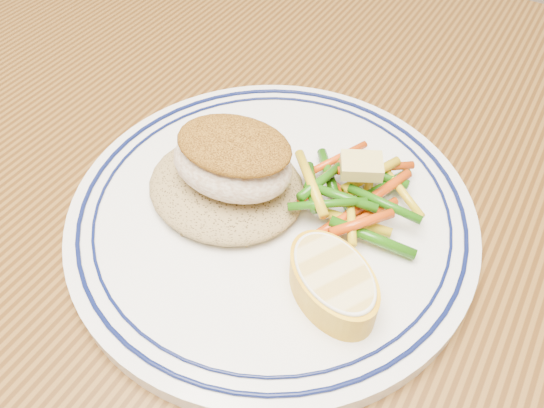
{
  "coord_description": "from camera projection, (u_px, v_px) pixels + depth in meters",
  "views": [
    {
      "loc": [
        0.15,
        -0.19,
        1.05
      ],
      "look_at": [
        0.02,
        0.02,
        0.77
      ],
      "focal_mm": 35.0,
      "sensor_mm": 36.0,
      "label": 1
    }
  ],
  "objects": [
    {
      "name": "fish_fillet",
      "position": [
        233.0,
        159.0,
        0.36
      ],
      "size": [
        0.09,
        0.07,
        0.04
      ],
      "color": "beige",
      "rests_on": "rice_pilaf"
    },
    {
      "name": "plate",
      "position": [
        272.0,
        214.0,
        0.38
      ],
      "size": [
        0.29,
        0.29,
        0.02
      ],
      "color": "white",
      "rests_on": "dining_table"
    },
    {
      "name": "vegetable_pile",
      "position": [
        353.0,
        194.0,
        0.37
      ],
      "size": [
        0.11,
        0.11,
        0.03
      ],
      "color": "#CA3F0A",
      "rests_on": "plate"
    },
    {
      "name": "butter_pat",
      "position": [
        362.0,
        166.0,
        0.36
      ],
      "size": [
        0.04,
        0.03,
        0.01
      ],
      "primitive_type": "cube",
      "rotation": [
        0.0,
        0.0,
        0.49
      ],
      "color": "#D7C769",
      "rests_on": "vegetable_pile"
    },
    {
      "name": "lemon_wedge",
      "position": [
        333.0,
        282.0,
        0.32
      ],
      "size": [
        0.09,
        0.09,
        0.03
      ],
      "color": "yellow",
      "rests_on": "plate"
    },
    {
      "name": "rice_pilaf",
      "position": [
        226.0,
        184.0,
        0.38
      ],
      "size": [
        0.12,
        0.1,
        0.02
      ],
      "primitive_type": "ellipsoid",
      "color": "olive",
      "rests_on": "plate"
    },
    {
      "name": "dining_table",
      "position": [
        236.0,
        299.0,
        0.46
      ],
      "size": [
        1.5,
        0.9,
        0.75
      ],
      "color": "#472A0E",
      "rests_on": "ground"
    }
  ]
}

